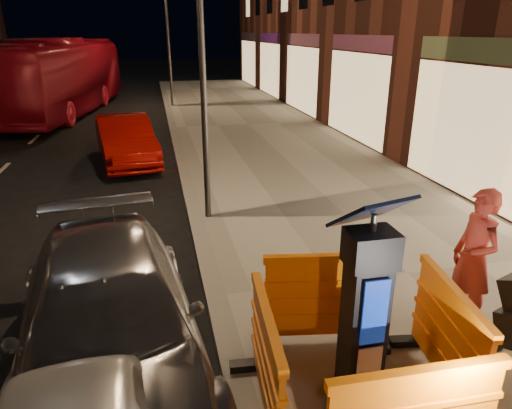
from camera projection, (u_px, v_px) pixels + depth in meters
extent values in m
plane|color=black|center=(217.00, 304.00, 6.54)|extent=(120.00, 120.00, 0.00)
cube|color=gray|center=(407.00, 277.00, 7.12)|extent=(6.00, 60.00, 0.15)
cube|color=slate|center=(217.00, 300.00, 6.52)|extent=(0.30, 60.00, 0.15)
cube|color=black|center=(365.00, 311.00, 4.31)|extent=(0.73, 0.73, 2.10)
cube|color=orange|center=(326.00, 299.00, 5.34)|extent=(1.58, 0.85, 1.17)
cube|color=orange|center=(267.00, 366.00, 4.28)|extent=(0.73, 1.54, 1.17)
cube|color=orange|center=(447.00, 338.00, 4.66)|extent=(0.83, 1.58, 1.17)
imported|color=#B3B3B8|center=(116.00, 369.00, 5.29)|extent=(2.52, 4.96, 1.38)
imported|color=#8C0907|center=(128.00, 162.00, 13.59)|extent=(2.09, 4.31, 1.36)
imported|color=maroon|center=(65.00, 114.00, 21.52)|extent=(4.70, 12.45, 3.39)
imported|color=#A43128|center=(474.00, 259.00, 5.60)|extent=(0.44, 0.66, 1.81)
cylinder|color=#3F3F44|center=(202.00, 62.00, 8.21)|extent=(0.12, 0.12, 6.00)
cylinder|color=#3F3F44|center=(168.00, 42.00, 21.89)|extent=(0.12, 0.12, 6.00)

